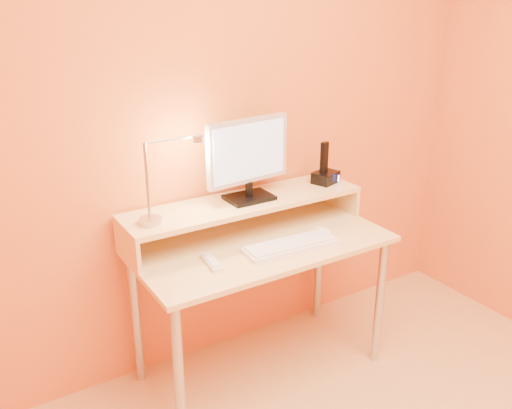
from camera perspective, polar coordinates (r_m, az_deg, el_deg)
wall_back at (r=2.61m, az=-3.19°, el=9.22°), size 3.00×0.04×2.50m
desk_leg_fl at (r=2.31m, az=-8.15°, el=-17.72°), size 0.04×0.04×0.69m
desk_leg_fr at (r=2.83m, az=12.94°, el=-10.05°), size 0.04×0.04×0.69m
desk_leg_bl at (r=2.70m, az=-12.58°, el=-11.76°), size 0.04×0.04×0.69m
desk_leg_br at (r=3.15m, az=6.62°, el=-6.20°), size 0.04×0.04×0.69m
desk_lower at (r=2.52m, az=0.57°, el=-4.23°), size 1.20×0.60×0.02m
shelf_riser_left at (r=2.39m, az=-13.52°, el=-4.26°), size 0.02×0.30×0.14m
shelf_riser_right at (r=2.93m, az=8.81°, el=0.92°), size 0.02×0.30×0.14m
desk_shelf at (r=2.58m, az=-1.20°, el=0.21°), size 1.20×0.30×0.02m
monitor_foot at (r=2.58m, az=-0.73°, el=0.75°), size 0.22×0.16×0.02m
monitor_neck at (r=2.57m, az=-0.74°, el=1.68°), size 0.04×0.04×0.07m
monitor_panel at (r=2.52m, az=-0.87°, el=5.71°), size 0.45×0.09×0.30m
monitor_back at (r=2.54m, az=-1.15°, el=5.83°), size 0.40×0.06×0.26m
monitor_screen at (r=2.50m, az=-0.65°, el=5.61°), size 0.40×0.05×0.26m
lamp_base at (r=2.35m, az=-11.13°, el=-1.69°), size 0.10×0.10×0.02m
lamp_post at (r=2.29m, az=-11.44°, el=2.41°), size 0.01×0.01×0.33m
lamp_arm at (r=2.28m, az=-8.91°, el=6.86°), size 0.24×0.01×0.01m
lamp_head at (r=2.33m, az=-6.17°, el=6.93°), size 0.04×0.04×0.03m
lamp_bulb at (r=2.34m, az=-6.16°, el=6.55°), size 0.03×0.03×0.00m
phone_dock at (r=2.83m, az=7.37°, el=2.87°), size 0.16×0.14×0.06m
phone_handset at (r=2.79m, az=7.23°, el=4.97°), size 0.05×0.04×0.16m
phone_led at (r=2.82m, az=8.73°, el=2.74°), size 0.01×0.00×0.04m
keyboard at (r=2.46m, az=3.71°, el=-4.42°), size 0.45×0.17×0.02m
mouse at (r=2.61m, az=7.11°, el=-2.83°), size 0.06×0.10×0.03m
remote_control at (r=2.32m, az=-4.74°, el=-6.10°), size 0.07×0.17×0.02m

